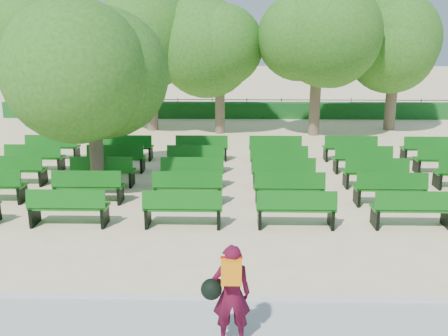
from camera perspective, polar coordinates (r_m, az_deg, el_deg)
name	(u,v)px	position (r m, az deg, el deg)	size (l,w,h in m)	color
ground	(223,194)	(15.19, -0.11, -3.01)	(120.00, 120.00, 0.00)	beige
paving	(211,336)	(8.48, -1.47, -18.68)	(30.00, 2.20, 0.06)	#B4B3AF
curb	(214,298)	(9.44, -1.12, -14.68)	(30.00, 0.12, 0.10)	silver
hedge	(229,110)	(28.75, 0.62, 6.62)	(26.00, 0.70, 0.90)	#16571D
fence	(229,117)	(29.22, 0.63, 5.87)	(26.00, 0.10, 1.02)	black
tree_line	(228,131)	(24.89, 0.49, 4.22)	(21.80, 6.80, 7.04)	#316E1D
bench_array	(238,183)	(15.95, 1.64, -1.73)	(2.02, 0.77, 1.25)	#105D12
tree_among	(90,63)	(15.59, -15.04, 11.54)	(3.98, 3.98, 5.71)	brown
person	(230,293)	(7.87, 0.67, -14.08)	(0.78, 0.48, 1.63)	#4C0A22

